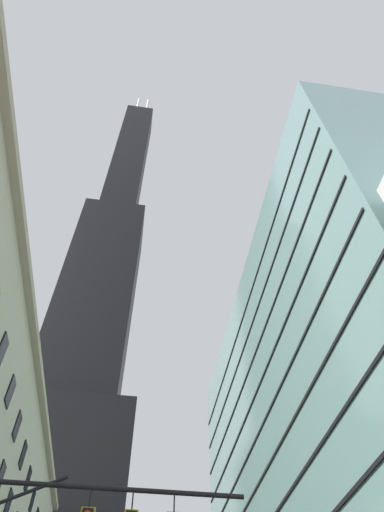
% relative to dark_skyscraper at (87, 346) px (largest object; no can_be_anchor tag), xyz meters
% --- Properties ---
extents(dark_skyscraper, '(26.35, 26.35, 232.71)m').
position_rel_dark_skyscraper_xyz_m(dark_skyscraper, '(0.00, 0.00, 0.00)').
color(dark_skyscraper, black).
rests_on(dark_skyscraper, ground).
extents(glass_office_midrise, '(15.94, 54.34, 46.22)m').
position_rel_dark_skyscraper_xyz_m(glass_office_midrise, '(33.23, -46.75, -46.36)').
color(glass_office_midrise, gray).
rests_on(glass_office_midrise, ground).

